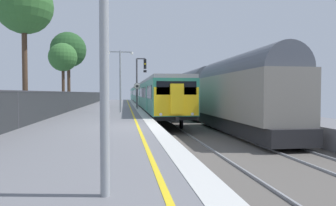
# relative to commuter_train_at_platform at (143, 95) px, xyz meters

# --- Properties ---
(ground) EXTENTS (17.40, 110.00, 1.21)m
(ground) POSITION_rel_commuter_train_at_platform_xyz_m (0.54, -34.76, -1.88)
(ground) COLOR slate
(commuter_train_at_platform) EXTENTS (2.83, 62.20, 3.81)m
(commuter_train_at_platform) POSITION_rel_commuter_train_at_platform_xyz_m (0.00, 0.00, 0.00)
(commuter_train_at_platform) COLOR #2D846B
(commuter_train_at_platform) RESTS_ON ground
(freight_train_adjacent_track) EXTENTS (2.60, 24.90, 4.76)m
(freight_train_adjacent_track) POSITION_rel_commuter_train_at_platform_xyz_m (4.00, -24.44, 0.33)
(freight_train_adjacent_track) COLOR #232326
(freight_train_adjacent_track) RESTS_ON ground
(signal_gantry) EXTENTS (1.10, 0.24, 5.14)m
(signal_gantry) POSITION_rel_commuter_train_at_platform_xyz_m (-1.48, -16.88, 1.94)
(signal_gantry) COLOR #47474C
(signal_gantry) RESTS_ON ground
(speed_limit_sign) EXTENTS (0.59, 0.08, 2.46)m
(speed_limit_sign) POSITION_rel_commuter_train_at_platform_xyz_m (-1.85, -19.87, 0.31)
(speed_limit_sign) COLOR #59595B
(speed_limit_sign) RESTS_ON ground
(platform_lamp_mid) EXTENTS (2.00, 0.20, 4.83)m
(platform_lamp_mid) POSITION_rel_commuter_train_at_platform_xyz_m (-3.35, -24.44, 1.63)
(platform_lamp_mid) COLOR #93999E
(platform_lamp_mid) RESTS_ON ground
(platform_back_fence) EXTENTS (0.07, 99.00, 1.64)m
(platform_back_fence) POSITION_rel_commuter_train_at_platform_xyz_m (-7.55, -34.76, -0.41)
(platform_back_fence) COLOR #282B2D
(platform_back_fence) RESTS_ON ground
(background_tree_left) EXTENTS (3.32, 3.32, 8.33)m
(background_tree_left) POSITION_rel_commuter_train_at_platform_xyz_m (-8.93, -29.51, 5.27)
(background_tree_left) COLOR #473323
(background_tree_left) RESTS_ON ground
(background_tree_centre) EXTENTS (4.12, 4.12, 8.66)m
(background_tree_centre) POSITION_rel_commuter_train_at_platform_xyz_m (-9.55, -11.49, 5.18)
(background_tree_centre) COLOR #473323
(background_tree_centre) RESTS_ON ground
(background_tree_right) EXTENTS (2.86, 2.86, 6.59)m
(background_tree_right) POSITION_rel_commuter_train_at_platform_xyz_m (-9.21, -16.52, 3.78)
(background_tree_right) COLOR #473323
(background_tree_right) RESTS_ON ground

